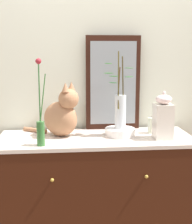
# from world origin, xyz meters

# --- Properties ---
(wall_back) EXTENTS (4.40, 0.08, 2.60)m
(wall_back) POSITION_xyz_m (0.00, 0.34, 1.30)
(wall_back) COLOR silver
(wall_back) RESTS_ON ground_plane
(sideboard) EXTENTS (1.37, 0.54, 0.92)m
(sideboard) POSITION_xyz_m (0.00, -0.00, 0.46)
(sideboard) COLOR #331409
(sideboard) RESTS_ON ground_plane
(mirror_leaning) EXTENTS (0.42, 0.03, 0.72)m
(mirror_leaning) POSITION_xyz_m (0.15, 0.24, 1.27)
(mirror_leaning) COLOR black
(mirror_leaning) RESTS_ON sideboard
(cat_sitting) EXTENTS (0.44, 0.33, 0.39)m
(cat_sitting) POSITION_xyz_m (-0.24, 0.05, 1.07)
(cat_sitting) COLOR #AC7550
(cat_sitting) RESTS_ON sideboard
(vase_slim_green) EXTENTS (0.07, 0.05, 0.56)m
(vase_slim_green) POSITION_xyz_m (-0.37, -0.18, 1.06)
(vase_slim_green) COLOR #32682F
(vase_slim_green) RESTS_ON sideboard
(bowl_porcelain) EXTENTS (0.22, 0.22, 0.05)m
(bowl_porcelain) POSITION_xyz_m (0.18, 0.02, 0.94)
(bowl_porcelain) COLOR white
(bowl_porcelain) RESTS_ON sideboard
(vase_glass_clear) EXTENTS (0.21, 0.15, 0.54)m
(vase_glass_clear) POSITION_xyz_m (0.17, 0.02, 1.12)
(vase_glass_clear) COLOR silver
(vase_glass_clear) RESTS_ON bowl_porcelain
(jar_lidded_porcelain) EXTENTS (0.12, 0.12, 0.33)m
(jar_lidded_porcelain) POSITION_xyz_m (0.46, -0.08, 1.07)
(jar_lidded_porcelain) COLOR silver
(jar_lidded_porcelain) RESTS_ON sideboard
(candle_pillar) EXTENTS (0.05, 0.05, 0.13)m
(candle_pillar) POSITION_xyz_m (0.42, 0.07, 0.97)
(candle_pillar) COLOR silver
(candle_pillar) RESTS_ON sideboard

